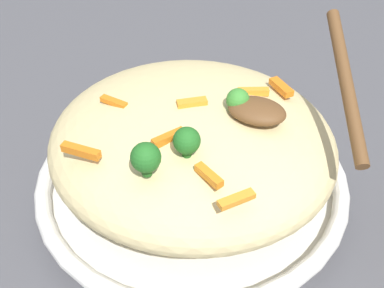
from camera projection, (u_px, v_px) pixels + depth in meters
The scene contains 15 objects.
ground_plane at pixel (192, 195), 0.55m from camera, with size 2.40×2.40×0.00m, color #4C4C51.
serving_bowl at pixel (192, 181), 0.53m from camera, with size 0.34×0.34×0.04m.
pasta_mound at pixel (192, 141), 0.49m from camera, with size 0.30×0.28×0.09m, color #DBC689.
carrot_piece_0 at pixel (236, 199), 0.38m from camera, with size 0.03×0.01×0.01m, color orange.
carrot_piece_1 at pixel (253, 92), 0.49m from camera, with size 0.03×0.01×0.01m, color orange.
carrot_piece_2 at pixel (114, 102), 0.47m from camera, with size 0.03×0.01×0.01m, color orange.
carrot_piece_3 at pixel (165, 137), 0.43m from camera, with size 0.03×0.01×0.01m, color orange.
carrot_piece_4 at pixel (191, 100), 0.47m from camera, with size 0.03×0.01×0.01m, color orange.
carrot_piece_5 at pixel (209, 175), 0.39m from camera, with size 0.03×0.01×0.01m, color orange.
carrot_piece_6 at pixel (81, 151), 0.42m from camera, with size 0.04×0.01×0.01m, color orange.
carrot_piece_7 at pixel (281, 87), 0.49m from camera, with size 0.03×0.01×0.01m, color orange.
broccoli_floret_0 at pixel (238, 100), 0.45m from camera, with size 0.02×0.02×0.03m.
broccoli_floret_1 at pixel (187, 141), 0.41m from camera, with size 0.02×0.02×0.03m.
broccoli_floret_2 at pixel (142, 157), 0.39m from camera, with size 0.03×0.03×0.03m.
serving_spoon at pixel (289, 101), 0.44m from camera, with size 0.14×0.15×0.08m.
Camera 1 is at (-0.15, 0.35, 0.40)m, focal length 44.65 mm.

